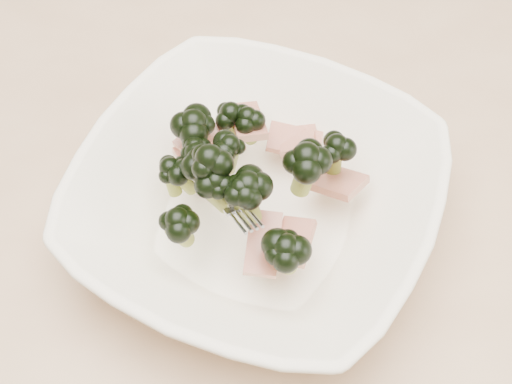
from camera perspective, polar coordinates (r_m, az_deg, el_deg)
dining_table at (r=0.72m, az=-5.76°, el=-7.91°), size 1.20×0.80×0.75m
broccoli_dish at (r=0.60m, az=-0.13°, el=-0.47°), size 0.39×0.39×0.12m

